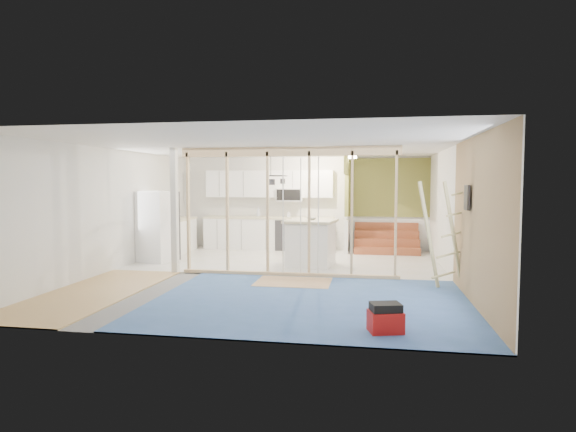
% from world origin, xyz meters
% --- Properties ---
extents(room, '(7.01, 8.01, 2.61)m').
position_xyz_m(room, '(0.00, 0.00, 1.30)').
color(room, slate).
rests_on(room, ground).
extents(floor_overlays, '(7.00, 8.00, 0.03)m').
position_xyz_m(floor_overlays, '(0.07, 0.06, 0.01)').
color(floor_overlays, silver).
rests_on(floor_overlays, room).
extents(stud_frame, '(4.66, 0.14, 2.60)m').
position_xyz_m(stud_frame, '(-0.22, -0.00, 1.58)').
color(stud_frame, beige).
rests_on(stud_frame, room).
extents(base_cabinets, '(4.45, 2.24, 0.93)m').
position_xyz_m(base_cabinets, '(-1.61, 3.36, 0.47)').
color(base_cabinets, white).
rests_on(base_cabinets, room).
extents(upper_cabinets, '(3.60, 0.41, 0.85)m').
position_xyz_m(upper_cabinets, '(-0.84, 3.82, 1.82)').
color(upper_cabinets, white).
rests_on(upper_cabinets, room).
extents(green_partition, '(2.25, 1.51, 2.60)m').
position_xyz_m(green_partition, '(2.04, 3.66, 0.94)').
color(green_partition, olive).
rests_on(green_partition, room).
extents(pot_rack, '(0.52, 0.52, 0.72)m').
position_xyz_m(pot_rack, '(-0.31, 1.89, 2.00)').
color(pot_rack, black).
rests_on(pot_rack, room).
extents(sheathing_panel, '(0.02, 4.00, 2.60)m').
position_xyz_m(sheathing_panel, '(3.48, -2.00, 1.30)').
color(sheathing_panel, tan).
rests_on(sheathing_panel, room).
extents(electrical_panel, '(0.04, 0.30, 0.40)m').
position_xyz_m(electrical_panel, '(3.43, -1.40, 1.65)').
color(electrical_panel, '#39383D').
rests_on(electrical_panel, room).
extents(ceiling_light, '(0.32, 0.32, 0.08)m').
position_xyz_m(ceiling_light, '(1.40, 3.00, 2.54)').
color(ceiling_light, '#FFEABF').
rests_on(ceiling_light, room).
extents(fridge, '(0.88, 0.85, 1.69)m').
position_xyz_m(fridge, '(-3.05, 1.21, 0.84)').
color(fridge, white).
rests_on(fridge, room).
extents(island, '(1.19, 1.19, 1.05)m').
position_xyz_m(island, '(0.60, 1.27, 0.52)').
color(island, white).
rests_on(island, room).
extents(bowl, '(0.29, 0.29, 0.06)m').
position_xyz_m(bowl, '(0.61, 1.28, 1.08)').
color(bowl, silver).
rests_on(bowl, island).
extents(soap_bottle_a, '(0.12, 0.12, 0.27)m').
position_xyz_m(soap_bottle_a, '(-1.21, 3.81, 1.06)').
color(soap_bottle_a, silver).
rests_on(soap_bottle_a, base_cabinets).
extents(soap_bottle_b, '(0.09, 0.09, 0.18)m').
position_xyz_m(soap_bottle_b, '(-0.33, 3.77, 1.02)').
color(soap_bottle_b, white).
rests_on(soap_bottle_b, base_cabinets).
extents(toolbox, '(0.47, 0.40, 0.39)m').
position_xyz_m(toolbox, '(2.12, -3.40, 0.18)').
color(toolbox, '#9F100E').
rests_on(toolbox, room).
extents(ladder, '(1.00, 0.22, 1.90)m').
position_xyz_m(ladder, '(3.20, -0.70, 0.97)').
color(ladder, '#C9BC7B').
rests_on(ladder, room).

